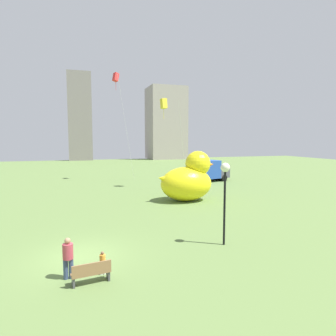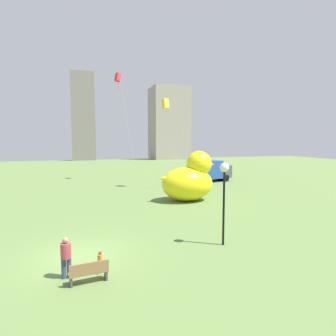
% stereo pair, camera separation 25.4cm
% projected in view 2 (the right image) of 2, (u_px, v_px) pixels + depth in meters
% --- Properties ---
extents(ground_plane, '(140.00, 140.00, 0.00)m').
position_uv_depth(ground_plane, '(80.00, 256.00, 14.50)').
color(ground_plane, '#5E793F').
extents(park_bench, '(1.58, 0.66, 0.90)m').
position_uv_depth(park_bench, '(89.00, 272.00, 11.74)').
color(park_bench, olive).
rests_on(park_bench, ground).
extents(person_adult, '(0.42, 0.42, 1.72)m').
position_uv_depth(person_adult, '(66.00, 256.00, 12.14)').
color(person_adult, '#38476B').
rests_on(person_adult, ground).
extents(person_child, '(0.25, 0.25, 1.01)m').
position_uv_depth(person_child, '(100.00, 261.00, 12.53)').
color(person_child, silver).
rests_on(person_child, ground).
extents(giant_inflatable_duck, '(5.58, 3.58, 4.62)m').
position_uv_depth(giant_inflatable_duck, '(189.00, 180.00, 27.47)').
color(giant_inflatable_duck, yellow).
rests_on(giant_inflatable_duck, ground).
extents(lamppost, '(0.49, 0.49, 4.47)m').
position_uv_depth(lamppost, '(224.00, 181.00, 15.73)').
color(lamppost, black).
rests_on(lamppost, ground).
extents(box_truck, '(6.05, 3.59, 2.85)m').
position_uv_depth(box_truck, '(210.00, 171.00, 39.91)').
color(box_truck, '#264CA5').
rests_on(box_truck, ground).
extents(city_skyline, '(76.19, 18.56, 40.22)m').
position_uv_depth(city_skyline, '(0.00, 102.00, 72.76)').
color(city_skyline, slate).
rests_on(city_skyline, ground).
extents(kite_red, '(2.87, 2.88, 14.67)m').
position_uv_depth(kite_red, '(118.00, 78.00, 39.94)').
color(kite_red, silver).
rests_on(kite_red, ground).
extents(kite_yellow, '(3.49, 3.77, 10.34)m').
position_uv_depth(kite_yellow, '(166.00, 104.00, 33.77)').
color(kite_yellow, silver).
rests_on(kite_yellow, ground).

